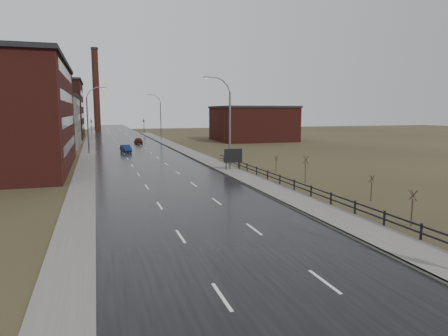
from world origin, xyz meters
TOP-DOWN VIEW (x-y plane):
  - road at (0.00, 60.00)m, footprint 14.00×300.00m
  - sidewalk_right at (8.60, 35.00)m, footprint 3.20×180.00m
  - curb_right at (7.08, 35.00)m, footprint 0.16×180.00m
  - sidewalk_left at (-8.20, 60.00)m, footprint 2.40×260.00m
  - warehouse_mid at (-17.99, 78.00)m, footprint 16.32×20.40m
  - warehouse_far at (-22.99, 108.00)m, footprint 26.52×24.48m
  - building_right at (30.30, 82.00)m, footprint 18.36×16.32m
  - smokestack at (-6.00, 150.00)m, footprint 2.70×2.70m
  - streetlight_right_mid at (8.50, 36.00)m, footprint 3.36×0.28m
  - streetlight_left at (-7.70, 62.00)m, footprint 3.36×0.28m
  - streetlight_right_far at (8.50, 90.00)m, footprint 3.36×0.28m
  - guardrail at (10.30, 18.31)m, footprint 0.10×53.05m
  - shrub_c at (12.26, 9.83)m, footprint 0.55×0.58m
  - shrub_d at (14.51, 16.68)m, footprint 0.51×0.54m
  - shrub_e at (13.37, 25.49)m, footprint 0.66×0.70m
  - shrub_f at (13.78, 33.31)m, footprint 0.47×0.50m
  - billboard at (9.10, 35.61)m, footprint 2.31×0.17m
  - traffic_light_left at (-8.00, 120.00)m, footprint 0.58×2.73m
  - traffic_light_right at (8.00, 120.00)m, footprint 0.58×2.73m
  - car_near at (-1.83, 61.97)m, footprint 1.86×4.16m
  - car_far at (2.29, 81.29)m, footprint 1.71×3.96m

SIDE VIEW (x-z plane):
  - road at x=0.00m, z-range 0.00..0.06m
  - sidewalk_left at x=-8.20m, z-range 0.00..0.12m
  - sidewalk_right at x=8.60m, z-range 0.00..0.18m
  - curb_right at x=7.08m, z-range 0.00..0.18m
  - car_near at x=-1.83m, z-range 0.00..1.33m
  - car_far at x=2.29m, z-range 0.00..1.33m
  - guardrail at x=10.30m, z-range 0.16..1.26m
  - shrub_f at x=13.78m, z-range 0.06..2.04m
  - shrub_d at x=14.51m, z-range 0.07..2.22m
  - shrub_c at x=12.26m, z-range 0.07..2.40m
  - shrub_e at x=13.37m, z-range 0.09..2.89m
  - billboard at x=9.10m, z-range 0.45..3.18m
  - building_right at x=30.30m, z-range 0.01..8.51m
  - traffic_light_left at x=-8.00m, z-range 1.95..7.25m
  - traffic_light_right at x=8.00m, z-range 1.95..7.25m
  - warehouse_mid at x=-17.99m, z-range 0.01..10.51m
  - streetlight_right_mid at x=8.50m, z-range 0.16..11.51m
  - streetlight_left at x=-7.70m, z-range 0.16..11.51m
  - streetlight_right_far at x=8.50m, z-range 0.16..11.51m
  - warehouse_far at x=-22.99m, z-range 0.01..15.51m
  - smokestack at x=-6.00m, z-range 0.15..30.85m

